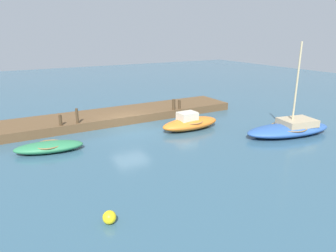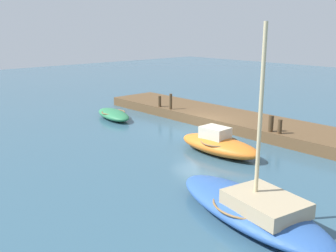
# 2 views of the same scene
# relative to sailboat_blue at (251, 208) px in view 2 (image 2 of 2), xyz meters

# --- Properties ---
(ground_plane) EXTENTS (84.00, 84.00, 0.00)m
(ground_plane) POSITION_rel_sailboat_blue_xyz_m (8.62, -6.77, -0.46)
(ground_plane) COLOR #33566B
(dock_platform) EXTENTS (19.35, 3.68, 0.61)m
(dock_platform) POSITION_rel_sailboat_blue_xyz_m (8.62, -9.30, -0.15)
(dock_platform) COLOR brown
(dock_platform) RESTS_ON ground_plane
(sailboat_blue) EXTENTS (6.51, 3.33, 6.05)m
(sailboat_blue) POSITION_rel_sailboat_blue_xyz_m (0.00, 0.00, 0.00)
(sailboat_blue) COLOR #2D569E
(sailboat_blue) RESTS_ON ground_plane
(rowboat_green) EXTENTS (3.99, 2.21, 0.59)m
(rowboat_green) POSITION_rel_sailboat_blue_xyz_m (14.45, -4.77, -0.16)
(rowboat_green) COLOR #2D7A4C
(rowboat_green) RESTS_ON ground_plane
(motorboat_orange) EXTENTS (4.46, 1.86, 1.27)m
(motorboat_orange) POSITION_rel_sailboat_blue_xyz_m (5.04, -4.37, 0.01)
(motorboat_orange) COLOR orange
(motorboat_orange) RESTS_ON ground_plane
(mooring_post_west) EXTENTS (0.22, 0.22, 0.74)m
(mooring_post_west) POSITION_rel_sailboat_blue_xyz_m (3.86, -7.72, 0.52)
(mooring_post_west) COLOR #47331E
(mooring_post_west) RESTS_ON dock_platform
(mooring_post_mid_west) EXTENTS (0.26, 0.26, 0.85)m
(mooring_post_mid_west) POSITION_rel_sailboat_blue_xyz_m (4.39, -7.72, 0.58)
(mooring_post_mid_west) COLOR #47331E
(mooring_post_mid_west) RESTS_ON dock_platform
(mooring_post_mid_east) EXTENTS (0.18, 0.18, 1.03)m
(mooring_post_mid_east) POSITION_rel_sailboat_blue_xyz_m (12.05, -7.72, 0.67)
(mooring_post_mid_east) COLOR #47331E
(mooring_post_mid_east) RESTS_ON dock_platform
(mooring_post_east) EXTENTS (0.20, 0.20, 0.73)m
(mooring_post_east) POSITION_rel_sailboat_blue_xyz_m (13.16, -7.72, 0.52)
(mooring_post_east) COLOR #47331E
(mooring_post_east) RESTS_ON dock_platform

